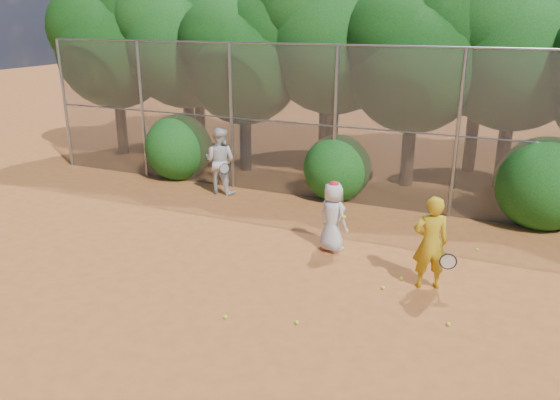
% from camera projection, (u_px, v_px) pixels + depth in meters
% --- Properties ---
extents(ground, '(80.00, 80.00, 0.00)m').
position_uv_depth(ground, '(275.00, 316.00, 8.96)').
color(ground, '#A15424').
rests_on(ground, ground).
extents(fence_back, '(20.05, 0.09, 4.03)m').
position_uv_depth(fence_back, '(369.00, 127.00, 13.55)').
color(fence_back, gray).
rests_on(fence_back, ground).
extents(tree_0, '(4.38, 3.81, 6.00)m').
position_uv_depth(tree_0, '(115.00, 39.00, 18.25)').
color(tree_0, black).
rests_on(tree_0, ground).
extents(tree_1, '(4.64, 4.03, 6.35)m').
position_uv_depth(tree_1, '(187.00, 32.00, 17.66)').
color(tree_1, black).
rests_on(tree_1, ground).
extents(tree_2, '(3.99, 3.47, 5.47)m').
position_uv_depth(tree_2, '(246.00, 54.00, 16.29)').
color(tree_2, black).
rests_on(tree_2, ground).
extents(tree_3, '(4.89, 4.26, 6.70)m').
position_uv_depth(tree_3, '(337.00, 25.00, 15.95)').
color(tree_3, black).
rests_on(tree_3, ground).
extents(tree_4, '(4.19, 3.64, 5.73)m').
position_uv_depth(tree_4, '(418.00, 51.00, 14.68)').
color(tree_4, black).
rests_on(tree_4, ground).
extents(tree_5, '(4.51, 3.92, 6.17)m').
position_uv_depth(tree_5, '(521.00, 41.00, 14.33)').
color(tree_5, black).
rests_on(tree_5, ground).
extents(tree_9, '(4.83, 4.20, 6.62)m').
position_uv_depth(tree_9, '(198.00, 25.00, 19.98)').
color(tree_9, black).
rests_on(tree_9, ground).
extents(tree_10, '(5.15, 4.48, 7.06)m').
position_uv_depth(tree_10, '(330.00, 17.00, 18.16)').
color(tree_10, black).
rests_on(tree_10, ground).
extents(tree_11, '(4.64, 4.03, 6.35)m').
position_uv_depth(tree_11, '(486.00, 34.00, 16.07)').
color(tree_11, black).
rests_on(tree_11, ground).
extents(bush_0, '(2.00, 2.00, 2.00)m').
position_uv_depth(bush_0, '(178.00, 144.00, 16.38)').
color(bush_0, '#124B14').
rests_on(bush_0, ground).
extents(bush_1, '(1.80, 1.80, 1.80)m').
position_uv_depth(bush_1, '(337.00, 165.00, 14.51)').
color(bush_1, '#124B14').
rests_on(bush_1, ground).
extents(bush_2, '(2.20, 2.20, 2.20)m').
position_uv_depth(bush_2, '(545.00, 179.00, 12.55)').
color(bush_2, '#124B14').
rests_on(bush_2, ground).
extents(player_yellow, '(0.87, 0.63, 1.73)m').
position_uv_depth(player_yellow, '(431.00, 243.00, 9.65)').
color(player_yellow, gold).
rests_on(player_yellow, ground).
extents(player_teen, '(0.86, 0.75, 1.51)m').
position_uv_depth(player_teen, '(333.00, 216.00, 11.25)').
color(player_teen, silver).
rests_on(player_teen, ground).
extents(player_white, '(0.90, 0.73, 1.82)m').
position_uv_depth(player_white, '(220.00, 161.00, 14.89)').
color(player_white, silver).
rests_on(player_white, ground).
extents(ball_0, '(0.07, 0.07, 0.07)m').
position_uv_depth(ball_0, '(449.00, 324.00, 8.66)').
color(ball_0, '#C0DC28').
rests_on(ball_0, ground).
extents(ball_1, '(0.07, 0.07, 0.07)m').
position_uv_depth(ball_1, '(401.00, 278.00, 10.16)').
color(ball_1, '#C0DC28').
rests_on(ball_1, ground).
extents(ball_2, '(0.07, 0.07, 0.07)m').
position_uv_depth(ball_2, '(297.00, 322.00, 8.70)').
color(ball_2, '#C0DC28').
rests_on(ball_2, ground).
extents(ball_4, '(0.07, 0.07, 0.07)m').
position_uv_depth(ball_4, '(225.00, 317.00, 8.87)').
color(ball_4, '#C0DC28').
rests_on(ball_4, ground).
extents(ball_5, '(0.07, 0.07, 0.07)m').
position_uv_depth(ball_5, '(477.00, 250.00, 11.41)').
color(ball_5, '#C0DC28').
rests_on(ball_5, ground).
extents(ball_6, '(0.07, 0.07, 0.07)m').
position_uv_depth(ball_6, '(383.00, 288.00, 9.82)').
color(ball_6, '#C0DC28').
rests_on(ball_6, ground).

